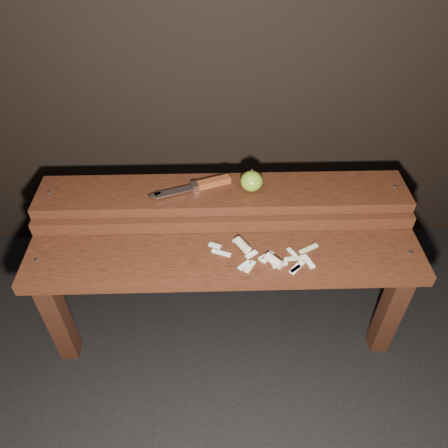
{
  "coord_description": "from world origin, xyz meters",
  "views": [
    {
      "loc": [
        -0.03,
        -0.94,
        1.37
      ],
      "look_at": [
        0.0,
        0.06,
        0.45
      ],
      "focal_mm": 35.0,
      "sensor_mm": 36.0,
      "label": 1
    }
  ],
  "objects_px": {
    "bench_front_tier": "(225,274)",
    "apple": "(251,181)",
    "bench_rear_tier": "(223,211)",
    "knife": "(204,185)"
  },
  "relations": [
    {
      "from": "knife",
      "to": "bench_rear_tier",
      "type": "bearing_deg",
      "value": -16.19
    },
    {
      "from": "knife",
      "to": "apple",
      "type": "bearing_deg",
      "value": -5.15
    },
    {
      "from": "bench_front_tier",
      "to": "apple",
      "type": "bearing_deg",
      "value": 68.58
    },
    {
      "from": "bench_front_tier",
      "to": "bench_rear_tier",
      "type": "xyz_separation_m",
      "value": [
        0.0,
        0.23,
        0.06
      ]
    },
    {
      "from": "apple",
      "to": "bench_front_tier",
      "type": "bearing_deg",
      "value": -111.42
    },
    {
      "from": "bench_rear_tier",
      "to": "knife",
      "type": "relative_size",
      "value": 4.53
    },
    {
      "from": "apple",
      "to": "knife",
      "type": "relative_size",
      "value": 0.29
    },
    {
      "from": "apple",
      "to": "bench_rear_tier",
      "type": "bearing_deg",
      "value": -177.27
    },
    {
      "from": "bench_front_tier",
      "to": "apple",
      "type": "xyz_separation_m",
      "value": [
        0.09,
        0.23,
        0.18
      ]
    },
    {
      "from": "bench_rear_tier",
      "to": "apple",
      "type": "bearing_deg",
      "value": 2.73
    }
  ]
}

